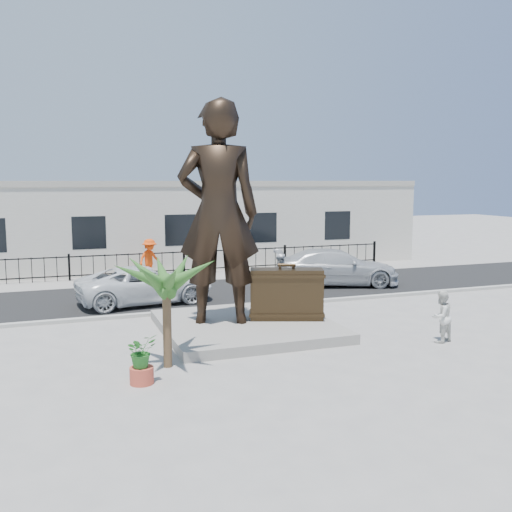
# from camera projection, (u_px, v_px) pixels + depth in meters

# --- Properties ---
(ground) EXTENTS (100.00, 100.00, 0.00)m
(ground) POSITION_uv_depth(u_px,v_px,m) (279.00, 342.00, 16.82)
(ground) COLOR #9E9991
(ground) RESTS_ON ground
(street) EXTENTS (40.00, 7.00, 0.01)m
(street) POSITION_uv_depth(u_px,v_px,m) (209.00, 292.00, 24.29)
(street) COLOR black
(street) RESTS_ON ground
(curb) EXTENTS (40.00, 0.25, 0.12)m
(curb) POSITION_uv_depth(u_px,v_px,m) (233.00, 308.00, 21.01)
(curb) COLOR #A5A399
(curb) RESTS_ON ground
(far_sidewalk) EXTENTS (40.00, 2.50, 0.02)m
(far_sidewalk) POSITION_uv_depth(u_px,v_px,m) (188.00, 277.00, 28.02)
(far_sidewalk) COLOR #9E9991
(far_sidewalk) RESTS_ON ground
(plinth) EXTENTS (5.20, 5.20, 0.30)m
(plinth) POSITION_uv_depth(u_px,v_px,m) (246.00, 326.00, 18.03)
(plinth) COLOR gray
(plinth) RESTS_ON ground
(fence) EXTENTS (22.00, 0.10, 1.20)m
(fence) POSITION_uv_depth(u_px,v_px,m) (184.00, 263.00, 28.69)
(fence) COLOR black
(fence) RESTS_ON ground
(building) EXTENTS (28.00, 7.00, 4.40)m
(building) POSITION_uv_depth(u_px,v_px,m) (167.00, 225.00, 32.40)
(building) COLOR silver
(building) RESTS_ON ground
(statue) EXTENTS (2.87, 2.30, 6.85)m
(statue) POSITION_uv_depth(u_px,v_px,m) (218.00, 213.00, 17.53)
(statue) COLOR black
(statue) RESTS_ON plinth
(suitcase) EXTENTS (2.42, 1.47, 1.63)m
(suitcase) POSITION_uv_depth(u_px,v_px,m) (287.00, 294.00, 18.23)
(suitcase) COLOR #312314
(suitcase) RESTS_ON plinth
(tourist) EXTENTS (0.88, 0.77, 1.54)m
(tourist) POSITION_uv_depth(u_px,v_px,m) (441.00, 316.00, 16.67)
(tourist) COLOR silver
(tourist) RESTS_ON ground
(car_white) EXTENTS (5.45, 3.04, 1.44)m
(car_white) POSITION_uv_depth(u_px,v_px,m) (145.00, 285.00, 21.97)
(car_white) COLOR silver
(car_white) RESTS_ON street
(car_silver) EXTENTS (6.02, 3.86, 1.62)m
(car_silver) POSITION_uv_depth(u_px,v_px,m) (336.00, 267.00, 25.78)
(car_silver) COLOR #B4B6B9
(car_silver) RESTS_ON street
(worker) EXTENTS (1.43, 1.22, 1.92)m
(worker) POSITION_uv_depth(u_px,v_px,m) (150.00, 259.00, 27.43)
(worker) COLOR #FE490D
(worker) RESTS_ON far_sidewalk
(palm_tree) EXTENTS (1.80, 1.80, 3.20)m
(palm_tree) POSITION_uv_depth(u_px,v_px,m) (168.00, 367.00, 14.54)
(palm_tree) COLOR #2B5820
(palm_tree) RESTS_ON ground
(planter) EXTENTS (0.56, 0.56, 0.40)m
(planter) POSITION_uv_depth(u_px,v_px,m) (142.00, 375.00, 13.31)
(planter) COLOR #C04733
(planter) RESTS_ON ground
(shrub) EXTENTS (0.89, 0.85, 0.78)m
(shrub) POSITION_uv_depth(u_px,v_px,m) (141.00, 351.00, 13.23)
(shrub) COLOR #246A22
(shrub) RESTS_ON planter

